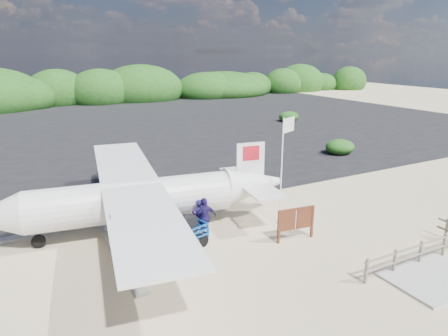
# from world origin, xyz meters

# --- Properties ---
(ground) EXTENTS (160.00, 160.00, 0.00)m
(ground) POSITION_xyz_m (0.00, 0.00, 0.00)
(ground) COLOR beige
(asphalt_apron) EXTENTS (90.00, 50.00, 0.04)m
(asphalt_apron) POSITION_xyz_m (0.00, 30.00, 0.00)
(asphalt_apron) COLOR #B2B2B2
(asphalt_apron) RESTS_ON ground
(walkway_pad) EXTENTS (3.50, 2.50, 0.10)m
(walkway_pad) POSITION_xyz_m (5.50, -6.00, 0.00)
(walkway_pad) COLOR #B2B2B2
(walkway_pad) RESTS_ON ground
(vegetation_band) EXTENTS (124.00, 8.00, 4.40)m
(vegetation_band) POSITION_xyz_m (0.00, 55.00, 0.00)
(vegetation_band) COLOR #B2B2B2
(vegetation_band) RESTS_ON ground
(fence) EXTENTS (6.40, 2.00, 1.10)m
(fence) POSITION_xyz_m (6.00, -5.00, 0.00)
(fence) COLOR #B2B2B2
(fence) RESTS_ON ground
(baggage_cart) EXTENTS (2.88, 2.15, 1.28)m
(baggage_cart) POSITION_xyz_m (-2.10, 0.66, 0.00)
(baggage_cart) COLOR #0B49A6
(baggage_cart) RESTS_ON ground
(flagpole) EXTENTS (1.15, 0.84, 5.31)m
(flagpole) POSITION_xyz_m (3.40, 0.95, 0.00)
(flagpole) COLOR white
(flagpole) RESTS_ON ground
(signboard) EXTENTS (1.95, 0.42, 1.60)m
(signboard) POSITION_xyz_m (2.89, -0.97, 0.00)
(signboard) COLOR #5B2C1A
(signboard) RESTS_ON ground
(crew_a) EXTENTS (0.69, 0.49, 1.79)m
(crew_a) POSITION_xyz_m (-0.76, 1.49, 0.90)
(crew_a) COLOR #1D1550
(crew_a) RESTS_ON ground
(crew_b) EXTENTS (1.01, 0.88, 1.74)m
(crew_b) POSITION_xyz_m (-0.65, 3.62, 0.87)
(crew_b) COLOR #1D1550
(crew_b) RESTS_ON ground
(crew_c) EXTENTS (1.15, 0.53, 1.91)m
(crew_c) POSITION_xyz_m (-0.57, 1.23, 0.96)
(crew_c) COLOR #1D1550
(crew_c) RESTS_ON ground
(aircraft_large) EXTENTS (19.04, 19.04, 5.01)m
(aircraft_large) POSITION_xyz_m (18.60, 23.80, 0.00)
(aircraft_large) COLOR #B2B2B2
(aircraft_large) RESTS_ON ground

